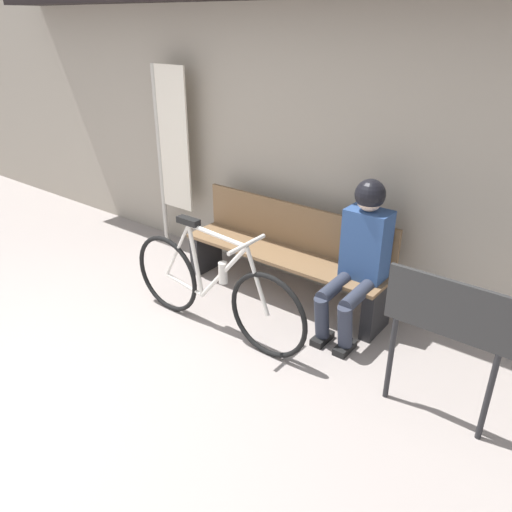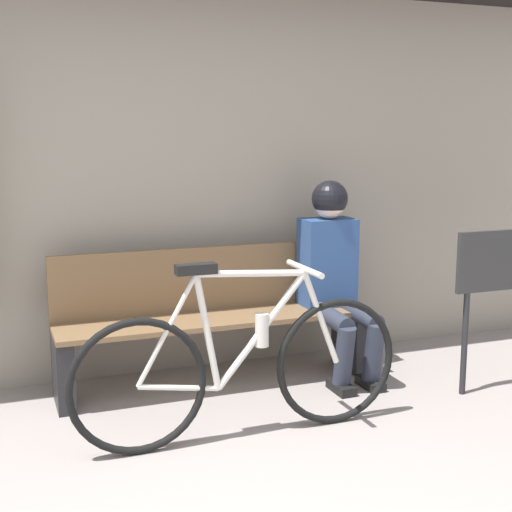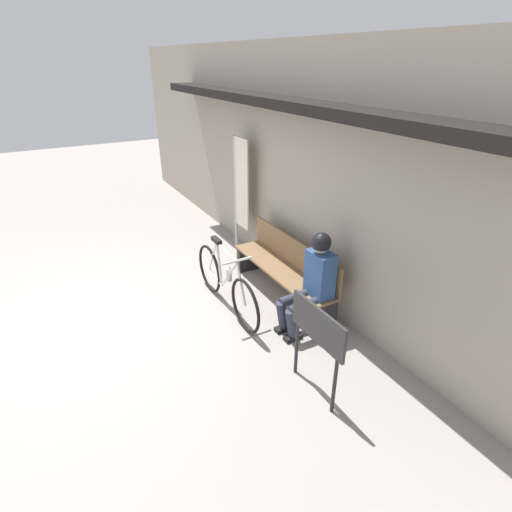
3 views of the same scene
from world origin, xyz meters
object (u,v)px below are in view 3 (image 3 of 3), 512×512
Objects in this scene: banner_pole at (240,188)px; person_seated at (313,277)px; park_bench_near at (285,270)px; bicycle at (226,283)px; signboard at (317,332)px.

person_seated is at bearing -6.22° from banner_pole.
bicycle is (-0.11, -0.83, -0.02)m from park_bench_near.
bicycle is 1.77m from signboard.
signboard reaches higher than bicycle.
person_seated is 0.65× the size of banner_pole.
person_seated is 1.05m from signboard.
signboard is (1.62, -0.72, 0.31)m from park_bench_near.
park_bench_near is 0.84m from bicycle.
bicycle is 0.91× the size of banner_pole.
signboard is (0.86, -0.60, 0.01)m from person_seated.
park_bench_near is 1.80m from signboard.
banner_pole reaches higher than bicycle.
park_bench_near is 1.56× the size of person_seated.
bicycle is 1.89m from banner_pole.
park_bench_near is at bearing 82.23° from bicycle.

